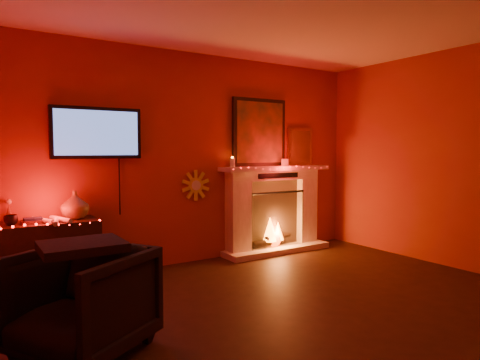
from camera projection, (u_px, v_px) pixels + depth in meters
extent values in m
plane|color=black|center=(336.00, 325.00, 3.57)|extent=(5.00, 5.00, 0.00)
plane|color=#A02719|center=(198.00, 158.00, 5.57)|extent=(5.00, 0.00, 5.00)
cube|color=#F2E0CB|center=(277.00, 249.00, 6.12)|extent=(1.65, 0.40, 0.08)
cube|color=#F2E0CB|center=(238.00, 216.00, 5.83)|extent=(0.30, 0.22, 0.95)
cube|color=#F2E0CB|center=(305.00, 210.00, 6.48)|extent=(0.30, 0.22, 0.95)
cube|color=#F2E0CB|center=(274.00, 175.00, 6.12)|extent=(1.50, 0.22, 0.14)
cube|color=#F2E0CB|center=(276.00, 168.00, 6.06)|extent=(1.72, 0.34, 0.06)
cube|color=#8A6650|center=(271.00, 212.00, 6.21)|extent=(0.90, 0.10, 0.95)
cube|color=black|center=(278.00, 220.00, 6.06)|extent=(0.90, 0.02, 0.78)
cylinder|color=black|center=(269.00, 242.00, 6.11)|extent=(0.55, 0.09, 0.09)
cylinder|color=black|center=(278.00, 237.00, 6.21)|extent=(0.51, 0.18, 0.08)
cone|color=orange|center=(270.00, 229.00, 6.10)|extent=(0.20, 0.20, 0.34)
cone|color=orange|center=(278.00, 231.00, 6.19)|extent=(0.16, 0.16, 0.26)
sphere|color=#FF3F07|center=(274.00, 240.00, 6.16)|extent=(0.18, 0.18, 0.18)
cube|color=black|center=(259.00, 133.00, 6.03)|extent=(0.88, 0.05, 0.95)
cube|color=#B64718|center=(260.00, 132.00, 6.01)|extent=(0.78, 0.01, 0.85)
cube|color=#A97131|center=(300.00, 147.00, 6.45)|extent=(0.46, 0.04, 0.56)
cube|color=#B07328|center=(301.00, 147.00, 6.43)|extent=(0.38, 0.01, 0.48)
cylinder|color=beige|center=(232.00, 163.00, 5.72)|extent=(0.07, 0.07, 0.12)
cube|color=beige|center=(285.00, 162.00, 6.18)|extent=(0.12, 0.01, 0.10)
cube|color=black|center=(97.00, 133.00, 4.81)|extent=(1.00, 0.06, 0.58)
cube|color=#4D71C7|center=(98.00, 133.00, 4.78)|extent=(0.92, 0.01, 0.50)
cylinder|color=black|center=(120.00, 187.00, 5.00)|extent=(0.02, 0.02, 0.66)
cylinder|color=gold|center=(196.00, 185.00, 5.55)|extent=(0.20, 0.03, 0.20)
cylinder|color=beige|center=(196.00, 185.00, 5.54)|extent=(0.13, 0.01, 0.13)
cube|color=black|center=(50.00, 256.00, 4.44)|extent=(0.95, 0.47, 0.72)
imported|color=brown|center=(75.00, 205.00, 4.57)|extent=(0.29, 0.29, 0.30)
imported|color=black|center=(11.00, 220.00, 4.18)|extent=(0.13, 0.13, 0.10)
cylinder|color=beige|center=(43.00, 220.00, 4.33)|extent=(0.19, 0.37, 0.05)
cylinder|color=beige|center=(56.00, 221.00, 4.29)|extent=(0.13, 0.38, 0.05)
cylinder|color=beige|center=(61.00, 219.00, 4.40)|extent=(0.17, 0.37, 0.05)
cube|color=#4E1816|center=(32.00, 222.00, 4.29)|extent=(0.20, 0.14, 0.03)
cube|color=#1C2943|center=(33.00, 219.00, 4.31)|extent=(0.17, 0.12, 0.02)
imported|color=black|center=(82.00, 301.00, 3.04)|extent=(1.14, 1.13, 0.76)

